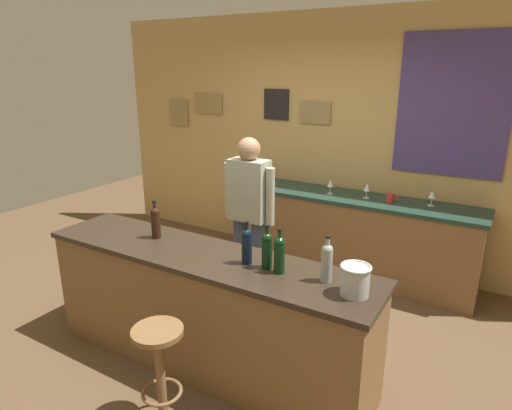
% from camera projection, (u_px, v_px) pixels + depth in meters
% --- Properties ---
extents(ground_plane, '(10.00, 10.00, 0.00)m').
position_uv_depth(ground_plane, '(235.00, 336.00, 3.79)').
color(ground_plane, brown).
extents(back_wall, '(6.00, 0.09, 2.80)m').
position_uv_depth(back_wall, '(334.00, 140.00, 5.02)').
color(back_wall, tan).
rests_on(back_wall, ground_plane).
extents(bar_counter, '(2.63, 0.60, 0.92)m').
position_uv_depth(bar_counter, '(205.00, 310.00, 3.32)').
color(bar_counter, brown).
rests_on(bar_counter, ground_plane).
extents(side_counter, '(2.68, 0.56, 0.90)m').
position_uv_depth(side_counter, '(349.00, 236.00, 4.81)').
color(side_counter, brown).
rests_on(side_counter, ground_plane).
extents(bartender, '(0.52, 0.21, 1.62)m').
position_uv_depth(bartender, '(249.00, 211.00, 4.06)').
color(bartender, '#384766').
rests_on(bartender, ground_plane).
extents(bar_stool, '(0.32, 0.32, 0.68)m').
position_uv_depth(bar_stool, '(159.00, 360.00, 2.76)').
color(bar_stool, brown).
rests_on(bar_stool, ground_plane).
extents(wine_bottle_a, '(0.07, 0.07, 0.31)m').
position_uv_depth(wine_bottle_a, '(156.00, 221.00, 3.44)').
color(wine_bottle_a, black).
rests_on(wine_bottle_a, bar_counter).
extents(wine_bottle_b, '(0.07, 0.07, 0.31)m').
position_uv_depth(wine_bottle_b, '(247.00, 245.00, 2.99)').
color(wine_bottle_b, black).
rests_on(wine_bottle_b, bar_counter).
extents(wine_bottle_c, '(0.07, 0.07, 0.31)m').
position_uv_depth(wine_bottle_c, '(267.00, 249.00, 2.92)').
color(wine_bottle_c, black).
rests_on(wine_bottle_c, bar_counter).
extents(wine_bottle_d, '(0.07, 0.07, 0.31)m').
position_uv_depth(wine_bottle_d, '(279.00, 253.00, 2.85)').
color(wine_bottle_d, black).
rests_on(wine_bottle_d, bar_counter).
extents(wine_bottle_e, '(0.07, 0.07, 0.31)m').
position_uv_depth(wine_bottle_e, '(327.00, 261.00, 2.74)').
color(wine_bottle_e, '#999E99').
rests_on(wine_bottle_e, bar_counter).
extents(ice_bucket, '(0.19, 0.19, 0.19)m').
position_uv_depth(ice_bucket, '(355.00, 279.00, 2.58)').
color(ice_bucket, '#B7BABF').
rests_on(ice_bucket, bar_counter).
extents(wine_glass_a, '(0.07, 0.07, 0.16)m').
position_uv_depth(wine_glass_a, '(330.00, 184.00, 4.73)').
color(wine_glass_a, silver).
rests_on(wine_glass_a, side_counter).
extents(wine_glass_b, '(0.07, 0.07, 0.16)m').
position_uv_depth(wine_glass_b, '(367.00, 188.00, 4.57)').
color(wine_glass_b, silver).
rests_on(wine_glass_b, side_counter).
extents(wine_glass_c, '(0.07, 0.07, 0.16)m').
position_uv_depth(wine_glass_c, '(432.00, 195.00, 4.32)').
color(wine_glass_c, silver).
rests_on(wine_glass_c, side_counter).
extents(coffee_mug, '(0.13, 0.08, 0.09)m').
position_uv_depth(coffee_mug, '(390.00, 198.00, 4.45)').
color(coffee_mug, '#B2332D').
rests_on(coffee_mug, side_counter).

